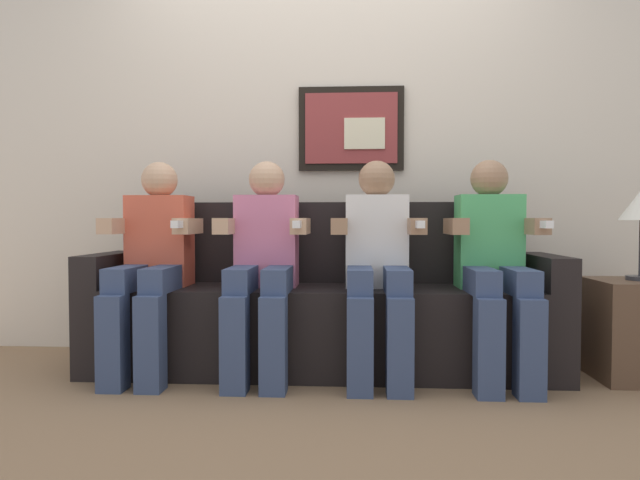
{
  "coord_description": "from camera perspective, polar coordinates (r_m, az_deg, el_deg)",
  "views": [
    {
      "loc": [
        0.16,
        -2.64,
        0.8
      ],
      "look_at": [
        0.0,
        0.15,
        0.7
      ],
      "focal_mm": 31.17,
      "sensor_mm": 36.0,
      "label": 1
    }
  ],
  "objects": [
    {
      "name": "ground_plane",
      "position": [
        2.76,
        -0.19,
        -14.8
      ],
      "size": [
        6.32,
        6.32,
        0.0
      ],
      "primitive_type": "plane",
      "color": "#8C6B4C"
    },
    {
      "name": "back_wall_assembly",
      "position": [
        3.44,
        0.68,
        10.42
      ],
      "size": [
        4.86,
        0.1,
        2.6
      ],
      "color": "beige",
      "rests_on": "ground_plane"
    },
    {
      "name": "couch",
      "position": [
        3.01,
        0.2,
        -7.28
      ],
      "size": [
        2.46,
        0.58,
        0.9
      ],
      "color": "black",
      "rests_on": "ground_plane"
    },
    {
      "name": "person_leftmost",
      "position": [
        2.99,
        -16.84,
        -1.77
      ],
      "size": [
        0.46,
        0.56,
        1.11
      ],
      "color": "#D8593F",
      "rests_on": "ground_plane"
    },
    {
      "name": "person_left_center",
      "position": [
        2.84,
        -5.82,
        -1.89
      ],
      "size": [
        0.46,
        0.56,
        1.11
      ],
      "color": "pink",
      "rests_on": "ground_plane"
    },
    {
      "name": "person_right_center",
      "position": [
        2.81,
        5.93,
        -1.94
      ],
      "size": [
        0.46,
        0.56,
        1.11
      ],
      "color": "white",
      "rests_on": "ground_plane"
    },
    {
      "name": "person_rightmost",
      "position": [
        2.89,
        17.46,
        -1.9
      ],
      "size": [
        0.46,
        0.56,
        1.11
      ],
      "color": "#4CB266",
      "rests_on": "ground_plane"
    },
    {
      "name": "side_table_right",
      "position": [
        3.23,
        29.57,
        -8.01
      ],
      "size": [
        0.4,
        0.4,
        0.5
      ],
      "color": "brown",
      "rests_on": "ground_plane"
    }
  ]
}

